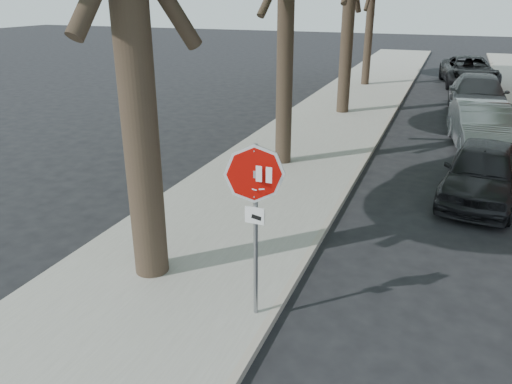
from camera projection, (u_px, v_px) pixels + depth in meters
ground at (301, 329)px, 7.24m from camera, size 120.00×120.00×0.00m
sidewalk_left at (328, 124)px, 18.45m from camera, size 4.00×55.00×0.12m
curb_left at (384, 129)px, 17.76m from camera, size 0.12×55.00×0.13m
stop_sign at (255, 200)px, 6.73m from camera, size 0.76×0.34×2.61m
car_a at (482, 172)px, 11.63m from camera, size 2.09×4.15×1.35m
car_b at (481, 126)px, 15.44m from camera, size 2.06×4.50×1.43m
car_c at (478, 96)px, 19.85m from camera, size 2.33×5.34×1.53m
car_d at (469, 71)px, 26.23m from camera, size 3.20×5.69×1.50m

